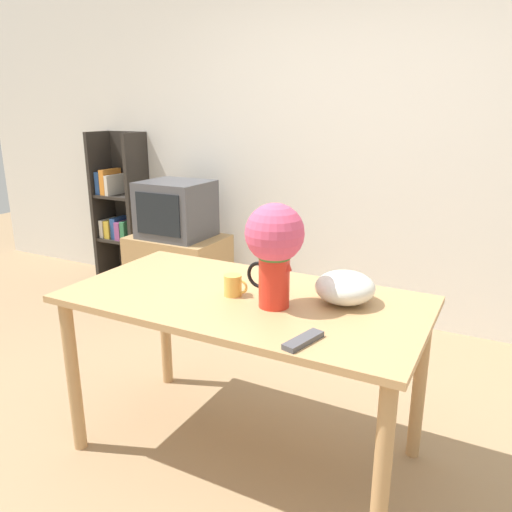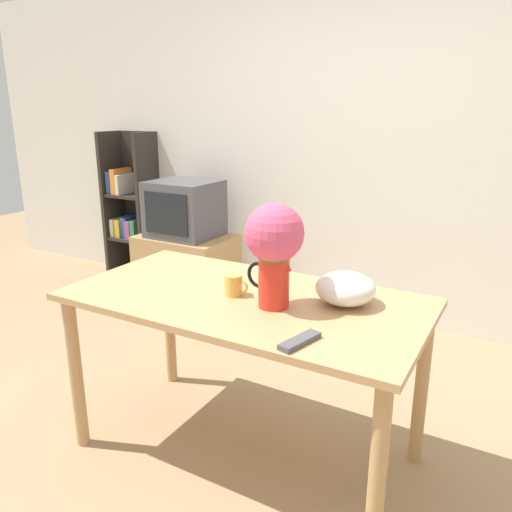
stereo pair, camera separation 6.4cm
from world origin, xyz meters
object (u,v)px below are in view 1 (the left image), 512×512
object	(u,v)px
white_bowl	(345,287)
tv_set	(176,209)
flower_vase	(274,244)
coffee_mug	(233,285)

from	to	relation	value
white_bowl	tv_set	xyz separation A→B (m)	(-1.80, 1.27, -0.06)
flower_vase	coffee_mug	distance (m)	0.30
coffee_mug	white_bowl	world-z (taller)	white_bowl
flower_vase	tv_set	bearing A→B (deg)	137.22
coffee_mug	tv_set	world-z (taller)	tv_set
tv_set	coffee_mug	bearing A→B (deg)	-46.30
coffee_mug	tv_set	bearing A→B (deg)	133.70
flower_vase	coffee_mug	xyz separation A→B (m)	(-0.21, 0.03, -0.22)
flower_vase	white_bowl	world-z (taller)	flower_vase
white_bowl	tv_set	size ratio (longest dim) A/B	0.48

